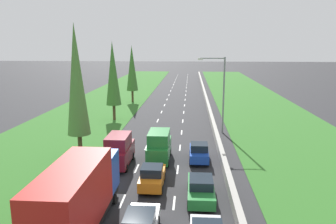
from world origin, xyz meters
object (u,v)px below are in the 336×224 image
Objects in this scene: red_box_truck_left_lane at (79,197)px; blue_hatchback_right_lane at (199,152)px; orange_hatchback_centre_lane at (152,176)px; street_light_mast at (221,89)px; green_van_centre_lane at (159,146)px; green_sedan_right_lane at (201,189)px; maroon_van_left_lane at (119,150)px; poplar_tree_second at (76,80)px; poplar_tree_fourth at (132,68)px; poplar_tree_third at (113,74)px.

red_box_truck_left_lane is 13.99m from blue_hatchback_right_lane.
street_light_mast is at bearing 68.38° from orange_hatchback_centre_lane.
green_van_centre_lane is 0.54× the size of street_light_mast.
green_sedan_right_lane is 0.92× the size of maroon_van_left_lane.
orange_hatchback_centre_lane is at bearing -39.89° from poplar_tree_second.
green_sedan_right_lane is 0.44× the size of poplar_tree_fourth.
poplar_tree_third is 14.54m from poplar_tree_fourth.
blue_hatchback_right_lane is at bearing 89.59° from green_sedan_right_lane.
maroon_van_left_lane is 0.54× the size of street_light_mast.
street_light_mast is (2.71, 10.00, 4.40)m from blue_hatchback_right_lane.
red_box_truck_left_lane is 24.28m from street_light_mast.
green_van_centre_lane is at bearing 74.37° from red_box_truck_left_lane.
maroon_van_left_lane reaches higher than green_sedan_right_lane.
blue_hatchback_right_lane is 0.32× the size of poplar_tree_second.
green_sedan_right_lane is 26.65m from poplar_tree_third.
orange_hatchback_centre_lane is 0.41× the size of red_box_truck_left_lane.
maroon_van_left_lane is at bearing -167.07° from blue_hatchback_right_lane.
green_van_centre_lane reaches higher than orange_hatchback_centre_lane.
poplar_tree_second reaches higher than blue_hatchback_right_lane.
street_light_mast is (13.85, 9.51, -2.00)m from poplar_tree_second.
red_box_truck_left_lane reaches higher than green_van_centre_lane.
orange_hatchback_centre_lane is 37.39m from poplar_tree_fourth.
poplar_tree_fourth is at bearing 96.06° from red_box_truck_left_lane.
green_sedan_right_lane is (3.54, -7.40, -0.59)m from green_van_centre_lane.
poplar_tree_third is at bearing 99.24° from red_box_truck_left_lane.
poplar_tree_third is (-7.85, 16.01, 5.09)m from green_van_centre_lane.
poplar_tree_fourth is (-4.50, 42.40, 4.02)m from red_box_truck_left_lane.
blue_hatchback_right_lane is (3.60, 0.23, -0.56)m from green_van_centre_lane.
green_sedan_right_lane is 7.63m from blue_hatchback_right_lane.
poplar_tree_third is at bearing 110.01° from orange_hatchback_centre_lane.
poplar_tree_fourth is (-7.84, 36.16, 5.37)m from orange_hatchback_centre_lane.
green_van_centre_lane is (3.32, 11.86, -0.78)m from red_box_truck_left_lane.
street_light_mast reaches higher than orange_hatchback_centre_lane.
poplar_tree_second reaches higher than street_light_mast.
poplar_tree_second is at bearing 140.11° from orange_hatchback_centre_lane.
poplar_tree_third is 1.06× the size of poplar_tree_fourth.
poplar_tree_fourth is 24.76m from street_light_mast.
poplar_tree_second is at bearing 143.81° from green_sedan_right_lane.
maroon_van_left_lane is at bearing -157.81° from green_van_centre_lane.
blue_hatchback_right_lane is 11.25m from street_light_mast.
orange_hatchback_centre_lane is 0.32× the size of poplar_tree_second.
poplar_tree_second reaches higher than red_box_truck_left_lane.
poplar_tree_second reaches higher than maroon_van_left_lane.
poplar_tree_second is 16.92m from street_light_mast.
poplar_tree_fourth is at bearing 102.24° from orange_hatchback_centre_lane.
street_light_mast is (14.12, -20.32, -0.97)m from poplar_tree_fourth.
orange_hatchback_centre_lane is at bearing -51.41° from maroon_van_left_lane.
street_light_mast is (9.62, 22.09, 3.05)m from red_box_truck_left_lane.
maroon_van_left_lane is (-3.36, -1.37, 0.00)m from green_van_centre_lane.
poplar_tree_second is at bearing 174.64° from green_van_centre_lane.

